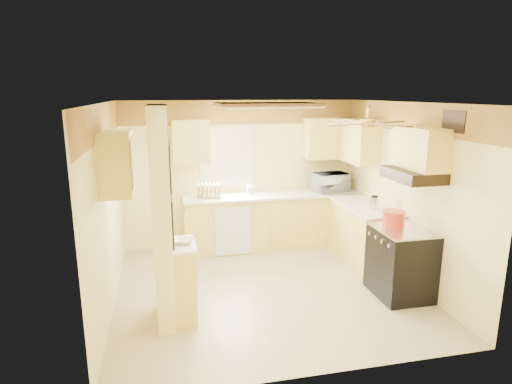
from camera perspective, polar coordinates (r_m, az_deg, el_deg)
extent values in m
plane|color=tan|center=(6.02, 1.44, -12.73)|extent=(4.00, 4.00, 0.00)
plane|color=white|center=(5.42, 1.59, 11.81)|extent=(4.00, 4.00, 0.00)
plane|color=#FFED9B|center=(7.40, -2.03, 2.42)|extent=(4.00, 0.00, 4.00)
plane|color=#FFED9B|center=(3.85, 8.37, -7.91)|extent=(4.00, 0.00, 4.00)
plane|color=#FFED9B|center=(5.48, -19.27, -2.16)|extent=(0.00, 3.80, 3.80)
plane|color=#FFED9B|center=(6.36, 19.28, -0.10)|extent=(0.00, 3.80, 3.80)
cube|color=gold|center=(7.26, -2.06, 10.56)|extent=(4.00, 0.02, 0.40)
cube|color=#FFED9B|center=(4.90, -12.43, -3.47)|extent=(0.20, 0.70, 2.50)
cube|color=#FFDD67|center=(5.19, -9.51, -11.85)|extent=(0.25, 0.55, 0.90)
cube|color=white|center=(5.01, -9.71, -6.97)|extent=(0.28, 0.58, 0.04)
cube|color=#FFDD67|center=(7.42, 2.26, -3.93)|extent=(3.00, 0.60, 0.90)
cube|color=#FFDD67|center=(6.93, 14.08, -5.56)|extent=(0.60, 1.40, 0.90)
cube|color=white|center=(7.28, 2.31, -0.41)|extent=(3.04, 0.64, 0.04)
cube|color=white|center=(6.79, 14.22, -1.81)|extent=(0.64, 1.44, 0.04)
cube|color=white|center=(6.98, -3.08, -5.21)|extent=(0.58, 0.02, 0.80)
cube|color=white|center=(7.30, -3.96, 4.64)|extent=(0.92, 0.02, 1.02)
cube|color=white|center=(7.30, -3.97, 4.64)|extent=(0.80, 0.02, 0.90)
cube|color=#FFDD67|center=(7.04, -8.67, 6.67)|extent=(0.60, 0.35, 0.70)
cube|color=#FFDD67|center=(7.58, 9.87, 7.08)|extent=(0.90, 0.35, 0.70)
cube|color=#FFDD67|center=(7.26, 13.31, 6.66)|extent=(0.35, 1.00, 0.70)
cube|color=#FFDD67|center=(5.09, -18.14, 3.73)|extent=(0.35, 0.75, 0.70)
cube|color=#FFDD67|center=(5.69, 21.18, 5.45)|extent=(0.35, 0.76, 0.52)
cube|color=black|center=(5.98, 18.73, -8.93)|extent=(0.65, 0.76, 0.90)
cube|color=silver|center=(5.83, 19.06, -4.77)|extent=(0.66, 0.77, 0.02)
cylinder|color=silver|center=(5.49, 17.36, -6.89)|extent=(0.03, 0.05, 0.05)
cylinder|color=silver|center=(5.63, 16.51, -6.33)|extent=(0.03, 0.05, 0.05)
cylinder|color=silver|center=(5.76, 15.75, -5.83)|extent=(0.03, 0.05, 0.05)
cylinder|color=silver|center=(5.91, 14.98, -5.32)|extent=(0.03, 0.05, 0.05)
cube|color=black|center=(5.69, 20.19, 2.16)|extent=(0.50, 0.76, 0.14)
cube|color=black|center=(4.77, -11.46, 3.52)|extent=(0.02, 0.42, 0.57)
cube|color=white|center=(4.77, -11.39, 3.53)|extent=(0.01, 0.37, 0.52)
cube|color=black|center=(4.92, -11.12, -3.96)|extent=(0.02, 0.42, 0.57)
cube|color=yellow|center=(4.92, -11.05, -3.96)|extent=(0.01, 0.37, 0.52)
cube|color=brown|center=(5.93, 1.35, 11.54)|extent=(1.35, 0.95, 0.06)
cube|color=white|center=(5.93, 1.35, 11.30)|extent=(1.15, 0.75, 0.02)
cylinder|color=gold|center=(5.11, 14.69, 10.42)|extent=(0.04, 0.04, 0.16)
cylinder|color=gold|center=(5.12, 14.59, 8.86)|extent=(0.18, 0.18, 0.08)
cube|color=brown|center=(5.36, 16.97, 8.88)|extent=(0.55, 0.28, 0.01)
cube|color=brown|center=(5.34, 12.07, 9.15)|extent=(0.28, 0.55, 0.01)
cube|color=brown|center=(4.89, 11.99, 8.81)|extent=(0.55, 0.28, 0.01)
cube|color=brown|center=(4.90, 17.34, 8.52)|extent=(0.28, 0.55, 0.01)
cube|color=black|center=(5.47, 24.88, 8.53)|extent=(0.02, 0.40, 0.25)
imported|color=white|center=(7.55, 9.95, 1.29)|extent=(0.63, 0.47, 0.32)
imported|color=white|center=(4.99, -9.52, -6.47)|extent=(0.23, 0.23, 0.05)
cylinder|color=red|center=(5.90, 17.86, -3.46)|extent=(0.28, 0.28, 0.18)
cylinder|color=red|center=(5.87, 17.92, -2.52)|extent=(0.30, 0.30, 0.02)
cylinder|color=silver|center=(6.55, 15.50, -1.43)|extent=(0.14, 0.14, 0.18)
cylinder|color=black|center=(6.53, 15.55, -0.54)|extent=(0.09, 0.09, 0.03)
cube|color=tan|center=(7.09, -6.32, -0.52)|extent=(0.41, 0.32, 0.04)
cube|color=tan|center=(7.06, -7.62, 0.12)|extent=(0.02, 0.26, 0.22)
cube|color=tan|center=(7.06, -7.10, 0.15)|extent=(0.02, 0.26, 0.22)
cube|color=tan|center=(7.07, -6.58, 0.17)|extent=(0.02, 0.26, 0.22)
cube|color=tan|center=(7.07, -6.05, 0.20)|extent=(0.02, 0.26, 0.22)
cube|color=tan|center=(7.08, -5.53, 0.22)|extent=(0.02, 0.26, 0.22)
cube|color=tan|center=(7.09, -5.01, 0.25)|extent=(0.02, 0.26, 0.22)
cylinder|color=white|center=(7.06, -7.10, 0.15)|extent=(0.01, 0.22, 0.22)
cylinder|color=white|center=(7.07, -6.05, 0.20)|extent=(0.01, 0.22, 0.22)
cylinder|color=white|center=(7.30, -0.88, 0.35)|extent=(0.11, 0.11, 0.14)
cylinder|color=tan|center=(7.29, -0.73, 0.66)|extent=(0.01, 0.01, 0.22)
cylinder|color=tan|center=(7.31, -0.92, 0.69)|extent=(0.01, 0.01, 0.22)
cylinder|color=tan|center=(7.28, -1.04, 0.65)|extent=(0.01, 0.01, 0.22)
cylinder|color=tan|center=(7.27, -0.84, 0.62)|extent=(0.01, 0.01, 0.22)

